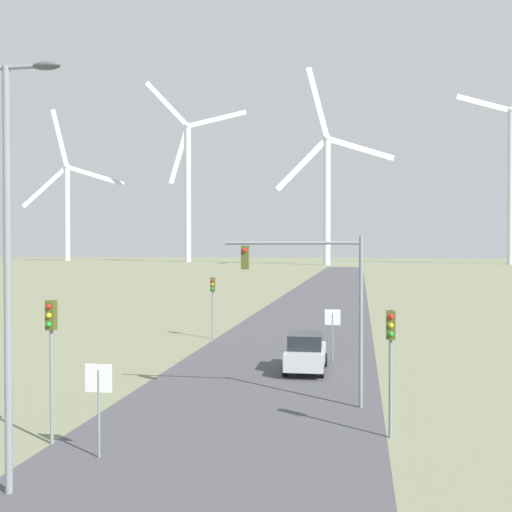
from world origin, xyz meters
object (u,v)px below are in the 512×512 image
object	(u,v)px
streetlamp	(7,228)
car_approaching	(306,352)
wind_turbine_right	(511,171)
stop_sign_near	(99,392)
traffic_light_post_mid_left	(213,294)
wind_turbine_center	(327,184)
wind_turbine_far_left	(67,200)
stop_sign_far	(333,325)
traffic_light_mast_overhead	(313,284)
traffic_light_post_near_left	(51,339)
wind_turbine_left	(188,178)
traffic_light_post_near_right	(391,345)

from	to	relation	value
streetlamp	car_approaching	bearing A→B (deg)	69.10
streetlamp	wind_turbine_right	distance (m)	205.00
stop_sign_near	traffic_light_post_mid_left	bearing A→B (deg)	95.52
wind_turbine_center	wind_turbine_far_left	bearing A→B (deg)	160.71
wind_turbine_far_left	traffic_light_post_mid_left	bearing A→B (deg)	-60.29
stop_sign_far	traffic_light_post_mid_left	size ratio (longest dim) A/B	0.69
streetlamp	traffic_light_mast_overhead	size ratio (longest dim) A/B	1.63
traffic_light_post_mid_left	traffic_light_post_near_left	bearing A→B (deg)	-89.51
stop_sign_far	wind_turbine_center	size ratio (longest dim) A/B	0.04
wind_turbine_far_left	wind_turbine_right	xyz separation A→B (m)	(167.30, -20.16, 5.66)
traffic_light_mast_overhead	car_approaching	bearing A→B (deg)	97.62
traffic_light_mast_overhead	wind_turbine_center	bearing A→B (deg)	92.93
stop_sign_near	wind_turbine_left	bearing A→B (deg)	105.66
traffic_light_post_mid_left	wind_turbine_far_left	world-z (taller)	wind_turbine_far_left
traffic_light_post_mid_left	traffic_light_post_near_right	bearing A→B (deg)	-60.85
traffic_light_post_mid_left	streetlamp	bearing A→B (deg)	-87.67
wind_turbine_left	wind_turbine_center	xyz separation A→B (m)	(53.38, -26.42, -5.80)
wind_turbine_center	stop_sign_near	bearing A→B (deg)	-88.99
traffic_light_mast_overhead	wind_turbine_left	xyz separation A→B (m)	(-61.99, 194.86, 26.97)
stop_sign_near	traffic_light_post_near_left	xyz separation A→B (m)	(-1.91, 0.86, 1.31)
car_approaching	streetlamp	bearing A→B (deg)	-110.90
traffic_light_mast_overhead	wind_turbine_right	xyz separation A→B (m)	(50.59, 186.11, 26.14)
traffic_light_post_near_right	wind_turbine_far_left	world-z (taller)	wind_turbine_far_left
stop_sign_near	traffic_light_mast_overhead	xyz separation A→B (m)	(5.51, 6.59, 2.70)
traffic_light_post_mid_left	car_approaching	size ratio (longest dim) A/B	0.95
stop_sign_far	traffic_light_post_mid_left	xyz separation A→B (m)	(-7.96, 6.44, 1.00)
traffic_light_post_near_left	wind_turbine_far_left	size ratio (longest dim) A/B	0.07
car_approaching	traffic_light_mast_overhead	bearing A→B (deg)	-82.38
traffic_light_post_mid_left	traffic_light_mast_overhead	xyz separation A→B (m)	(7.61, -15.05, 1.66)
streetlamp	wind_turbine_center	xyz separation A→B (m)	(-1.99, 177.68, 19.32)
stop_sign_near	wind_turbine_left	size ratio (longest dim) A/B	0.04
traffic_light_post_near_right	wind_turbine_right	bearing A→B (deg)	75.81
traffic_light_post_near_left	traffic_light_post_near_right	world-z (taller)	traffic_light_post_near_left
traffic_light_post_near_left	traffic_light_post_mid_left	xyz separation A→B (m)	(-0.18, 20.78, -0.28)
traffic_light_mast_overhead	wind_turbine_left	bearing A→B (deg)	107.65
traffic_light_post_mid_left	car_approaching	distance (m)	11.50
stop_sign_near	traffic_light_mast_overhead	world-z (taller)	traffic_light_mast_overhead
stop_sign_far	traffic_light_post_near_left	world-z (taller)	traffic_light_post_near_left
car_approaching	wind_turbine_far_left	xyz separation A→B (m)	(-115.91, 200.27, 24.12)
traffic_light_post_near_right	streetlamp	bearing A→B (deg)	-147.82
traffic_light_post_mid_left	wind_turbine_center	world-z (taller)	wind_turbine_center
traffic_light_post_near_left	wind_turbine_center	xyz separation A→B (m)	(-1.18, 174.17, 22.55)
streetlamp	stop_sign_far	distance (m)	19.69
streetlamp	wind_turbine_center	bearing A→B (deg)	90.64
traffic_light_post_near_right	wind_turbine_left	xyz separation A→B (m)	(-64.66, 198.25, 28.62)
wind_turbine_center	traffic_light_post_mid_left	bearing A→B (deg)	-89.62
streetlamp	stop_sign_far	bearing A→B (deg)	68.67
streetlamp	traffic_light_mast_overhead	bearing A→B (deg)	54.37
wind_turbine_left	wind_turbine_center	distance (m)	59.84
stop_sign_far	wind_turbine_right	bearing A→B (deg)	74.20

